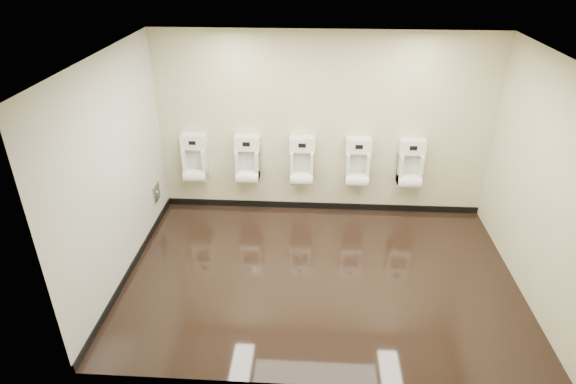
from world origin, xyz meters
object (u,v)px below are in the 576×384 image
object	(u,v)px
access_panel	(156,192)
urinal_4	(410,167)
urinal_2	(302,164)
urinal_1	(248,163)
urinal_0	(195,162)
urinal_3	(357,166)

from	to	relation	value
access_panel	urinal_4	distance (m)	3.84
urinal_2	urinal_4	bearing A→B (deg)	0.00
urinal_1	urinal_2	bearing A→B (deg)	0.00
urinal_0	urinal_2	size ratio (longest dim) A/B	1.00
urinal_0	urinal_1	distance (m)	0.82
access_panel	urinal_2	xyz separation A→B (m)	(2.17, 0.42, 0.33)
urinal_2	urinal_3	xyz separation A→B (m)	(0.84, 0.00, 0.00)
urinal_0	urinal_3	size ratio (longest dim) A/B	1.00
urinal_2	urinal_1	bearing A→B (deg)	180.00
access_panel	urinal_0	bearing A→B (deg)	38.72
urinal_1	urinal_3	world-z (taller)	same
urinal_2	access_panel	bearing A→B (deg)	-169.08
urinal_0	urinal_1	size ratio (longest dim) A/B	1.00
urinal_1	urinal_3	bearing A→B (deg)	0.00
urinal_1	urinal_2	size ratio (longest dim) A/B	1.00
urinal_0	urinal_3	xyz separation A→B (m)	(2.49, 0.00, 0.00)
urinal_3	urinal_4	bearing A→B (deg)	0.00
urinal_1	urinal_4	world-z (taller)	same
access_panel	urinal_2	distance (m)	2.24
access_panel	urinal_1	world-z (taller)	urinal_1
urinal_1	urinal_4	distance (m)	2.47
urinal_3	urinal_4	xyz separation A→B (m)	(0.79, 0.00, 0.00)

